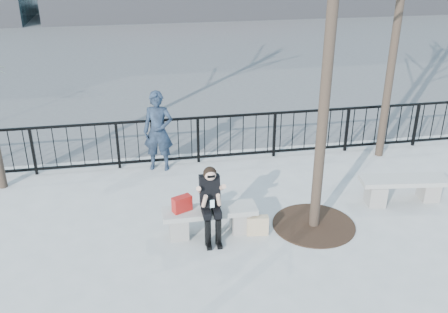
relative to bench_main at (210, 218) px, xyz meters
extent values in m
plane|color=#979692|center=(0.00, 0.00, -0.30)|extent=(120.00, 120.00, 0.00)
cube|color=#474747|center=(0.00, 15.00, -0.30)|extent=(60.00, 23.00, 0.01)
cube|color=black|center=(0.00, 3.00, 0.78)|extent=(14.00, 0.05, 0.05)
cube|color=black|center=(0.00, 3.00, -0.18)|extent=(14.00, 0.05, 0.05)
cube|color=#2D2D30|center=(3.00, 21.96, 0.90)|extent=(18.00, 0.08, 2.40)
cylinder|color=black|center=(1.90, -0.10, 3.45)|extent=(0.18, 0.18, 7.50)
cylinder|color=black|center=(4.50, 2.60, 3.20)|extent=(0.18, 0.18, 7.00)
cylinder|color=black|center=(1.90, -0.10, -0.29)|extent=(1.50, 1.50, 0.02)
cube|color=gray|center=(-0.55, 0.00, -0.10)|extent=(0.32, 0.38, 0.40)
cube|color=gray|center=(0.55, 0.00, -0.10)|extent=(0.32, 0.38, 0.40)
cube|color=gray|center=(0.00, 0.00, 0.14)|extent=(1.65, 0.46, 0.09)
cube|color=gray|center=(3.35, 0.44, -0.09)|extent=(0.33, 0.39, 0.41)
cube|color=gray|center=(4.49, 0.44, -0.09)|extent=(0.33, 0.39, 0.41)
cube|color=gray|center=(3.92, 0.44, 0.16)|extent=(1.71, 0.48, 0.09)
cube|color=#9F1613|center=(-0.48, 0.02, 0.33)|extent=(0.37, 0.28, 0.27)
cube|color=beige|center=(0.82, -0.19, -0.12)|extent=(0.39, 0.18, 0.36)
imported|color=black|center=(-0.70, 2.80, 0.60)|extent=(0.74, 0.58, 1.80)
camera|label=1|loc=(-1.10, -7.44, 4.62)|focal=40.00mm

